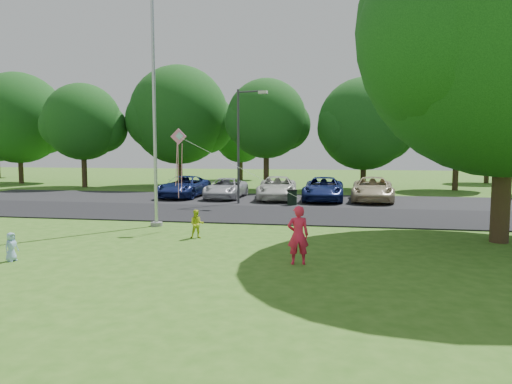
% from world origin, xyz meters
% --- Properties ---
extents(ground, '(120.00, 120.00, 0.00)m').
position_xyz_m(ground, '(0.00, 0.00, 0.00)').
color(ground, '#35671B').
rests_on(ground, ground).
extents(park_road, '(60.00, 6.00, 0.06)m').
position_xyz_m(park_road, '(0.00, 9.00, 0.03)').
color(park_road, black).
rests_on(park_road, ground).
extents(parking_strip, '(42.00, 7.00, 0.06)m').
position_xyz_m(parking_strip, '(0.00, 15.50, 0.03)').
color(parking_strip, black).
rests_on(parking_strip, ground).
extents(flagpole, '(0.50, 0.50, 10.00)m').
position_xyz_m(flagpole, '(-3.50, 5.00, 4.17)').
color(flagpole, '#B7BABF').
rests_on(flagpole, ground).
extents(street_lamp, '(1.84, 0.62, 6.64)m').
position_xyz_m(street_lamp, '(-1.45, 12.94, 3.99)').
color(street_lamp, '#3F3F44').
rests_on(street_lamp, ground).
extents(trash_can, '(0.59, 0.59, 0.93)m').
position_xyz_m(trash_can, '(1.46, 12.76, 0.47)').
color(trash_can, black).
rests_on(trash_can, ground).
extents(big_tree, '(10.58, 10.08, 12.32)m').
position_xyz_m(big_tree, '(9.43, 3.80, 7.00)').
color(big_tree, '#332316').
rests_on(big_tree, ground).
extents(tree_row, '(64.35, 11.94, 10.88)m').
position_xyz_m(tree_row, '(1.59, 24.23, 5.71)').
color(tree_row, '#332316').
rests_on(tree_row, ground).
extents(horizon_trees, '(77.46, 7.20, 7.02)m').
position_xyz_m(horizon_trees, '(4.06, 33.88, 4.30)').
color(horizon_trees, '#332316').
rests_on(horizon_trees, ground).
extents(parked_cars, '(14.73, 5.56, 1.47)m').
position_xyz_m(parked_cars, '(0.46, 15.57, 0.77)').
color(parked_cars, navy).
rests_on(parked_cars, ground).
extents(woman, '(0.67, 0.51, 1.66)m').
position_xyz_m(woman, '(2.89, -0.38, 0.83)').
color(woman, '#F82146').
rests_on(woman, ground).
extents(child_yellow, '(0.59, 0.52, 1.04)m').
position_xyz_m(child_yellow, '(-1.03, 2.73, 0.52)').
color(child_yellow, '#C6D722').
rests_on(child_yellow, ground).
extents(child_blue, '(0.35, 0.46, 0.84)m').
position_xyz_m(child_blue, '(-5.26, -1.47, 0.42)').
color(child_blue, '#9BC2EF').
rests_on(child_blue, ground).
extents(kite, '(5.40, 4.84, 2.77)m').
position_xyz_m(kite, '(-2.07, 4.09, 3.26)').
color(kite, pink).
rests_on(kite, ground).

